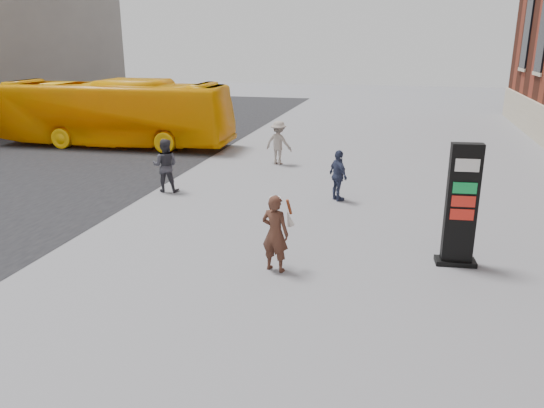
% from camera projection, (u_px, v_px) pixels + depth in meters
% --- Properties ---
extents(ground, '(100.00, 100.00, 0.00)m').
position_uv_depth(ground, '(256.00, 267.00, 11.83)').
color(ground, '#9E9EA3').
extents(info_pylon, '(0.92, 0.52, 2.76)m').
position_uv_depth(info_pylon, '(461.00, 206.00, 11.58)').
color(info_pylon, black).
rests_on(info_pylon, ground).
extents(woman, '(0.75, 0.71, 1.72)m').
position_uv_depth(woman, '(275.00, 232.00, 11.42)').
color(woman, '#432318').
rests_on(woman, ground).
extents(bus, '(11.22, 3.02, 3.10)m').
position_uv_depth(bus, '(114.00, 113.00, 24.81)').
color(bus, '#FFB104').
rests_on(bus, road).
extents(pedestrian_a, '(0.96, 0.81, 1.76)m').
position_uv_depth(pedestrian_a, '(165.00, 165.00, 17.46)').
color(pedestrian_a, '#36353C').
rests_on(pedestrian_a, ground).
extents(pedestrian_b, '(1.27, 0.93, 1.75)m').
position_uv_depth(pedestrian_b, '(279.00, 143.00, 21.31)').
color(pedestrian_b, gray).
rests_on(pedestrian_b, ground).
extents(pedestrian_c, '(0.88, 0.98, 1.60)m').
position_uv_depth(pedestrian_c, '(338.00, 176.00, 16.49)').
color(pedestrian_c, '#343B5A').
rests_on(pedestrian_c, ground).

